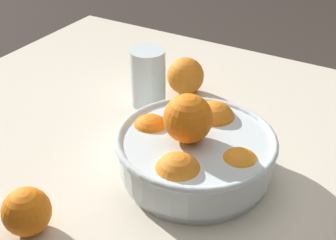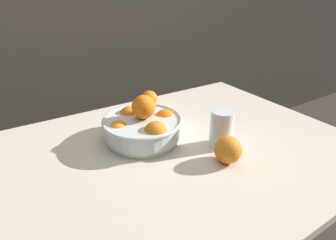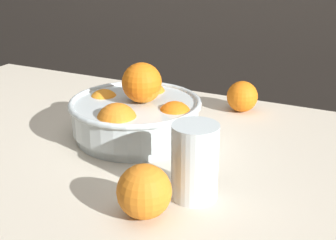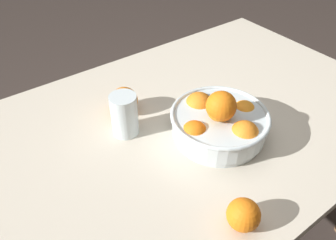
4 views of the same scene
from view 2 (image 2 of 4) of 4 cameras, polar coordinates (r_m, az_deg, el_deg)
dining_table at (r=0.89m, az=-2.01°, el=-11.27°), size 1.33×0.88×0.72m
fruit_bowl at (r=0.90m, az=-5.31°, el=-1.13°), size 0.27×0.27×0.16m
juice_glass at (r=0.88m, az=11.48°, el=-2.05°), size 0.08×0.08×0.13m
orange_loose_near_bowl at (r=0.81m, az=12.94°, el=-6.35°), size 0.08×0.08×0.08m
orange_loose_front at (r=1.17m, az=-4.11°, el=4.63°), size 0.07×0.07×0.07m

